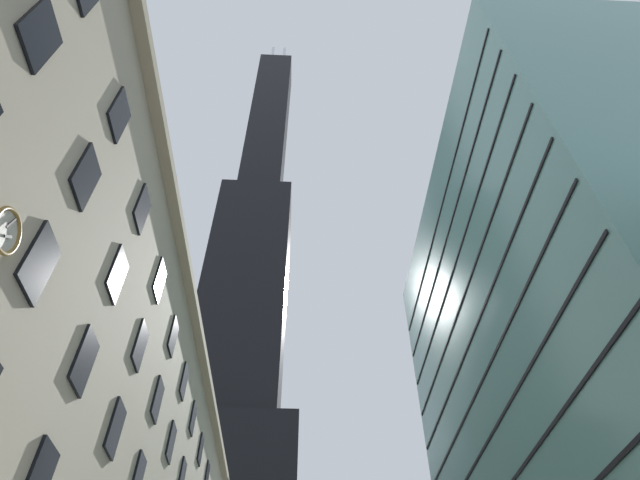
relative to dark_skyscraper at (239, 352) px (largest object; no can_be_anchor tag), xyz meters
name	(u,v)px	position (x,y,z in m)	size (l,w,h in m)	color
dark_skyscraper	(239,352)	(0.00, 0.00, 0.00)	(26.50, 26.50, 220.15)	black
glass_office_midrise	(599,372)	(37.19, -59.40, -41.83)	(19.80, 40.59, 50.58)	slate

